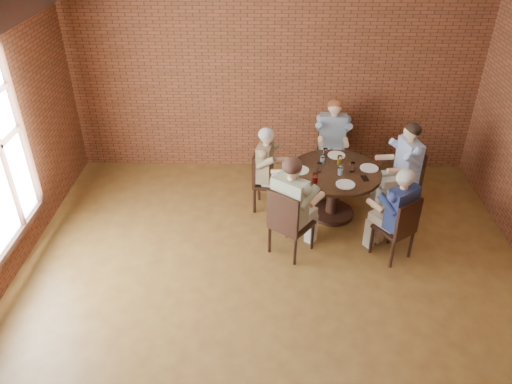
{
  "coord_description": "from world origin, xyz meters",
  "views": [
    {
      "loc": [
        -0.1,
        -4.13,
        4.27
      ],
      "look_at": [
        -0.22,
        1.0,
        1.01
      ],
      "focal_mm": 35.0,
      "sensor_mm": 36.0,
      "label": 1
    }
  ],
  "objects_px": {
    "diner_c": "(269,170)",
    "diner_e": "(396,214)",
    "diner_a": "(403,167)",
    "diner_b": "(332,141)",
    "diner_d": "(292,206)",
    "smartphone": "(365,178)",
    "chair_b": "(331,147)",
    "chair_a": "(407,177)",
    "chair_d": "(288,221)",
    "chair_e": "(399,227)",
    "chair_c": "(263,178)",
    "dining_table": "(334,184)"
  },
  "relations": [
    {
      "from": "diner_a",
      "to": "chair_c",
      "type": "distance_m",
      "value": 2.05
    },
    {
      "from": "diner_b",
      "to": "chair_e",
      "type": "xyz_separation_m",
      "value": [
        0.65,
        -2.07,
        -0.18
      ]
    },
    {
      "from": "dining_table",
      "to": "chair_a",
      "type": "distance_m",
      "value": 1.13
    },
    {
      "from": "diner_d",
      "to": "smartphone",
      "type": "xyz_separation_m",
      "value": [
        1.02,
        0.65,
        0.04
      ]
    },
    {
      "from": "dining_table",
      "to": "diner_c",
      "type": "height_order",
      "value": "diner_c"
    },
    {
      "from": "chair_b",
      "to": "diner_e",
      "type": "height_order",
      "value": "diner_e"
    },
    {
      "from": "chair_a",
      "to": "diner_a",
      "type": "relative_size",
      "value": 0.7
    },
    {
      "from": "diner_b",
      "to": "diner_d",
      "type": "height_order",
      "value": "diner_d"
    },
    {
      "from": "chair_a",
      "to": "diner_e",
      "type": "relative_size",
      "value": 0.73
    },
    {
      "from": "chair_a",
      "to": "chair_c",
      "type": "xyz_separation_m",
      "value": [
        -2.13,
        -0.07,
        -0.02
      ]
    },
    {
      "from": "dining_table",
      "to": "smartphone",
      "type": "height_order",
      "value": "smartphone"
    },
    {
      "from": "chair_b",
      "to": "diner_b",
      "type": "distance_m",
      "value": 0.19
    },
    {
      "from": "chair_c",
      "to": "chair_e",
      "type": "relative_size",
      "value": 1.0
    },
    {
      "from": "diner_c",
      "to": "diner_e",
      "type": "relative_size",
      "value": 0.99
    },
    {
      "from": "diner_a",
      "to": "diner_b",
      "type": "bearing_deg",
      "value": -145.07
    },
    {
      "from": "chair_a",
      "to": "chair_d",
      "type": "distance_m",
      "value": 2.16
    },
    {
      "from": "chair_a",
      "to": "diner_d",
      "type": "bearing_deg",
      "value": -70.33
    },
    {
      "from": "diner_d",
      "to": "chair_e",
      "type": "distance_m",
      "value": 1.38
    },
    {
      "from": "diner_c",
      "to": "diner_e",
      "type": "xyz_separation_m",
      "value": [
        1.62,
        -1.09,
        0.0
      ]
    },
    {
      "from": "diner_c",
      "to": "chair_a",
      "type": "bearing_deg",
      "value": -77.61
    },
    {
      "from": "dining_table",
      "to": "diner_e",
      "type": "height_order",
      "value": "diner_e"
    },
    {
      "from": "dining_table",
      "to": "diner_e",
      "type": "relative_size",
      "value": 0.99
    },
    {
      "from": "chair_b",
      "to": "chair_e",
      "type": "height_order",
      "value": "chair_b"
    },
    {
      "from": "chair_b",
      "to": "chair_c",
      "type": "height_order",
      "value": "chair_b"
    },
    {
      "from": "chair_a",
      "to": "diner_d",
      "type": "distance_m",
      "value": 2.07
    },
    {
      "from": "chair_e",
      "to": "chair_c",
      "type": "bearing_deg",
      "value": -69.92
    },
    {
      "from": "diner_a",
      "to": "chair_d",
      "type": "distance_m",
      "value": 2.08
    },
    {
      "from": "diner_c",
      "to": "diner_a",
      "type": "bearing_deg",
      "value": -78.09
    },
    {
      "from": "dining_table",
      "to": "smartphone",
      "type": "bearing_deg",
      "value": -29.35
    },
    {
      "from": "chair_b",
      "to": "diner_d",
      "type": "relative_size",
      "value": 0.67
    },
    {
      "from": "diner_c",
      "to": "diner_e",
      "type": "bearing_deg",
      "value": -113.86
    },
    {
      "from": "chair_d",
      "to": "diner_d",
      "type": "relative_size",
      "value": 0.69
    },
    {
      "from": "chair_d",
      "to": "diner_e",
      "type": "relative_size",
      "value": 0.75
    },
    {
      "from": "chair_a",
      "to": "chair_e",
      "type": "distance_m",
      "value": 1.29
    },
    {
      "from": "chair_b",
      "to": "smartphone",
      "type": "xyz_separation_m",
      "value": [
        0.3,
        -1.39,
        0.24
      ]
    },
    {
      "from": "chair_c",
      "to": "smartphone",
      "type": "xyz_separation_m",
      "value": [
        1.4,
        -0.39,
        0.25
      ]
    },
    {
      "from": "chair_a",
      "to": "smartphone",
      "type": "xyz_separation_m",
      "value": [
        -0.73,
        -0.46,
        0.24
      ]
    },
    {
      "from": "chair_b",
      "to": "diner_b",
      "type": "height_order",
      "value": "diner_b"
    },
    {
      "from": "diner_b",
      "to": "diner_c",
      "type": "xyz_separation_m",
      "value": [
        -1.02,
        -0.92,
        -0.03
      ]
    },
    {
      "from": "chair_e",
      "to": "dining_table",
      "type": "bearing_deg",
      "value": -90.0
    },
    {
      "from": "chair_b",
      "to": "diner_e",
      "type": "xyz_separation_m",
      "value": [
        0.6,
        -2.1,
        0.14
      ]
    },
    {
      "from": "chair_b",
      "to": "chair_c",
      "type": "bearing_deg",
      "value": -134.3
    },
    {
      "from": "diner_a",
      "to": "chair_c",
      "type": "xyz_separation_m",
      "value": [
        -2.04,
        -0.05,
        -0.18
      ]
    },
    {
      "from": "chair_a",
      "to": "chair_e",
      "type": "height_order",
      "value": "chair_a"
    },
    {
      "from": "diner_b",
      "to": "chair_d",
      "type": "xyz_separation_m",
      "value": [
        -0.77,
        -2.02,
        -0.15
      ]
    },
    {
      "from": "chair_d",
      "to": "chair_e",
      "type": "relative_size",
      "value": 1.07
    },
    {
      "from": "chair_c",
      "to": "chair_e",
      "type": "height_order",
      "value": "chair_e"
    },
    {
      "from": "chair_b",
      "to": "diner_c",
      "type": "bearing_deg",
      "value": -131.73
    },
    {
      "from": "chair_c",
      "to": "chair_b",
      "type": "bearing_deg",
      "value": -37.9
    },
    {
      "from": "diner_c",
      "to": "chair_e",
      "type": "relative_size",
      "value": 1.41
    }
  ]
}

